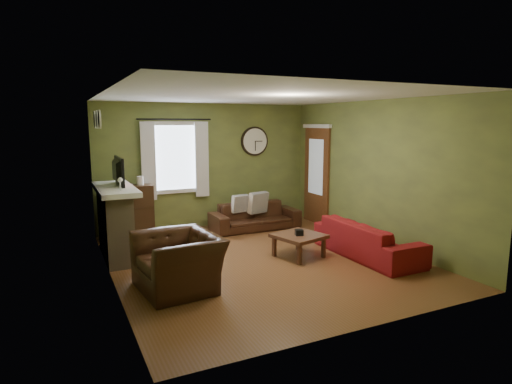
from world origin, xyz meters
name	(u,v)px	position (x,y,z in m)	size (l,w,h in m)	color
floor	(261,260)	(0.00, 0.00, 0.00)	(4.60, 5.20, 0.00)	brown
ceiling	(261,96)	(0.00, 0.00, 2.60)	(4.60, 5.20, 0.00)	white
wall_left	(108,190)	(-2.30, 0.00, 1.30)	(0.00, 5.20, 2.60)	olive
wall_right	(375,173)	(2.30, 0.00, 1.30)	(0.00, 5.20, 2.60)	olive
wall_back	(207,166)	(0.00, 2.60, 1.30)	(4.60, 0.00, 2.60)	olive
wall_front	(372,210)	(0.00, -2.60, 1.30)	(4.60, 0.00, 2.60)	olive
fireplace	(115,225)	(-2.10, 1.15, 0.55)	(0.40, 1.40, 1.10)	tan
firebox	(128,238)	(-1.91, 1.15, 0.30)	(0.04, 0.60, 0.55)	black
mantel	(115,189)	(-2.07, 1.15, 1.14)	(0.58, 1.60, 0.08)	white
tv	(114,175)	(-2.05, 1.30, 1.35)	(0.60, 0.08, 0.35)	black
tv_screen	(119,171)	(-1.97, 1.30, 1.41)	(0.02, 0.62, 0.36)	#994C3F
medallion_left	(100,119)	(-2.28, 0.80, 2.25)	(0.28, 0.28, 0.03)	white
medallion_mid	(97,119)	(-2.28, 1.15, 2.25)	(0.28, 0.28, 0.03)	white
medallion_right	(95,120)	(-2.28, 1.50, 2.25)	(0.28, 0.28, 0.03)	white
window_pane	(175,158)	(-0.70, 2.58, 1.50)	(1.00, 0.02, 1.30)	silver
curtain_rod	(175,119)	(-0.70, 2.48, 2.27)	(0.03, 0.03, 1.50)	black
curtain_left	(148,161)	(-1.25, 2.48, 1.45)	(0.28, 0.04, 1.55)	silver
curtain_right	(202,159)	(-0.15, 2.48, 1.45)	(0.28, 0.04, 1.55)	silver
wall_clock	(255,141)	(1.10, 2.55, 1.80)	(0.64, 0.06, 0.64)	white
door	(317,176)	(2.27, 1.85, 1.05)	(0.05, 0.90, 2.10)	brown
bookshelf	(130,212)	(-1.67, 2.32, 0.51)	(0.86, 0.36, 1.02)	black
book	(123,188)	(-1.78, 2.38, 0.96)	(0.17, 0.23, 0.02)	#503021
sofa_brown	(255,216)	(0.80, 1.90, 0.27)	(1.85, 0.72, 0.54)	black
pillow_left	(258,203)	(0.88, 1.92, 0.55)	(0.44, 0.13, 0.44)	gray
pillow_right	(240,204)	(0.49, 1.98, 0.55)	(0.36, 0.11, 0.36)	gray
sofa_red	(367,239)	(1.68, -0.58, 0.29)	(2.01, 0.79, 0.59)	maroon
armchair	(178,262)	(-1.53, -0.61, 0.37)	(1.13, 0.99, 0.74)	black
coffee_table	(299,246)	(0.63, -0.13, 0.19)	(0.72, 0.72, 0.38)	#503021
tissue_box	(299,234)	(0.60, -0.18, 0.40)	(0.12, 0.12, 0.09)	black
wine_glass_a	(120,184)	(-2.05, 0.64, 1.28)	(0.07, 0.07, 0.20)	white
wine_glass_b	(120,184)	(-2.05, 0.72, 1.27)	(0.06, 0.06, 0.18)	white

